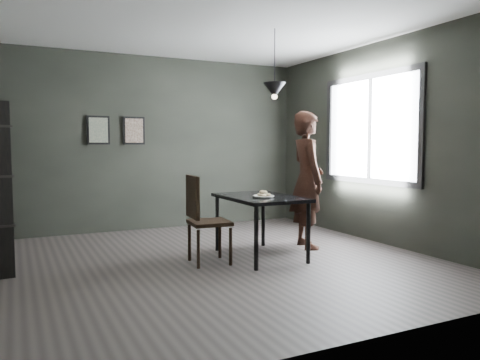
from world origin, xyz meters
name	(u,v)px	position (x,y,z in m)	size (l,w,h in m)	color
ground	(215,262)	(0.00, 0.00, 0.00)	(5.00, 5.00, 0.00)	#35302E
back_wall	(155,143)	(0.00, 2.50, 1.40)	(5.00, 0.10, 2.80)	black
ceiling	(214,18)	(0.00, 0.00, 2.80)	(5.00, 5.00, 0.02)	silver
window_assembly	(370,129)	(2.47, 0.20, 1.60)	(0.04, 1.96, 1.56)	white
cafe_table	(260,202)	(0.60, 0.00, 0.67)	(0.80, 1.20, 0.75)	black
white_plate	(263,197)	(0.56, -0.15, 0.76)	(0.23, 0.23, 0.01)	white
donut_pile	(263,194)	(0.56, -0.15, 0.79)	(0.16, 0.16, 0.07)	beige
woman	(307,180)	(1.42, 0.20, 0.91)	(0.66, 0.44, 1.81)	black
wood_chair	(202,214)	(-0.16, -0.01, 0.58)	(0.48, 0.48, 1.02)	black
pendant_lamp	(274,90)	(0.85, 0.10, 2.05)	(0.28, 0.28, 0.86)	black
framed_print_left	(98,130)	(-0.90, 2.47, 1.60)	(0.34, 0.04, 0.44)	black
framed_print_right	(134,131)	(-0.35, 2.47, 1.60)	(0.34, 0.04, 0.44)	black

